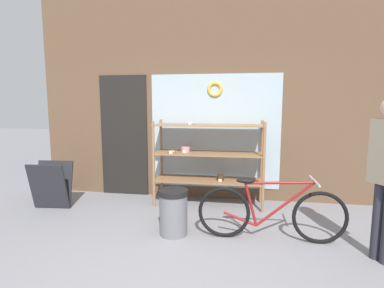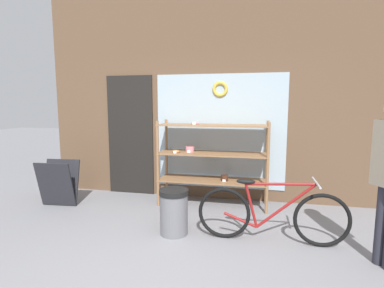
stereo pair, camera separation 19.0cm
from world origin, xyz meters
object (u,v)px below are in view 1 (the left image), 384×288
Objects in this scene: bicycle at (270,213)px; trash_bin at (173,210)px; sandwich_board at (51,185)px; display_case at (208,155)px.

trash_bin is (-1.16, -0.02, -0.03)m from bicycle.
bicycle is at bearing -15.15° from sandwich_board.
sandwich_board is 1.26× the size of trash_bin.
sandwich_board is at bearing -166.56° from display_case.
display_case is 3.03× the size of trash_bin.
display_case is at bearing 126.59° from bicycle.
trash_bin is at bearing -179.26° from bicycle.
bicycle is at bearing 0.93° from trash_bin.
sandwich_board is 2.16m from trash_bin.
display_case reaches higher than bicycle.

